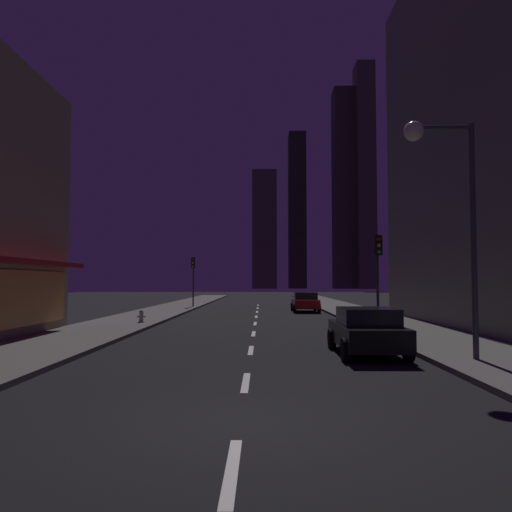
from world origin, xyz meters
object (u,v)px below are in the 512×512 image
(street_lamp_right, at_px, (443,180))
(car_parked_near, at_px, (367,331))
(fire_hydrant_far_left, at_px, (141,316))
(traffic_light_near_right, at_px, (378,260))
(traffic_light_far_left, at_px, (193,271))
(car_parked_far, at_px, (305,302))

(street_lamp_right, bearing_deg, car_parked_near, 135.36)
(car_parked_near, height_order, fire_hydrant_far_left, car_parked_near)
(fire_hydrant_far_left, xyz_separation_m, traffic_light_near_right, (11.40, -3.85, 2.74))
(fire_hydrant_far_left, height_order, traffic_light_far_left, traffic_light_far_left)
(traffic_light_near_right, distance_m, street_lamp_right, 8.53)
(car_parked_near, bearing_deg, fire_hydrant_far_left, 132.37)
(street_lamp_right, bearing_deg, fire_hydrant_far_left, 132.82)
(car_parked_far, distance_m, traffic_light_near_right, 15.69)
(car_parked_near, xyz_separation_m, street_lamp_right, (1.78, -1.76, 4.33))
(car_parked_far, xyz_separation_m, street_lamp_right, (1.78, -23.70, 4.33))
(car_parked_far, distance_m, street_lamp_right, 24.16)
(fire_hydrant_far_left, bearing_deg, traffic_light_far_left, 88.62)
(car_parked_near, distance_m, car_parked_far, 21.95)
(car_parked_near, height_order, traffic_light_near_right, traffic_light_near_right)
(car_parked_near, height_order, traffic_light_far_left, traffic_light_far_left)
(car_parked_near, bearing_deg, traffic_light_near_right, 73.86)
(fire_hydrant_far_left, relative_size, street_lamp_right, 0.10)
(car_parked_near, relative_size, fire_hydrant_far_left, 6.48)
(car_parked_near, xyz_separation_m, traffic_light_far_left, (-9.10, 26.97, 2.45))
(car_parked_near, height_order, car_parked_far, same)
(traffic_light_near_right, height_order, traffic_light_far_left, same)
(fire_hydrant_far_left, relative_size, traffic_light_near_right, 0.16)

